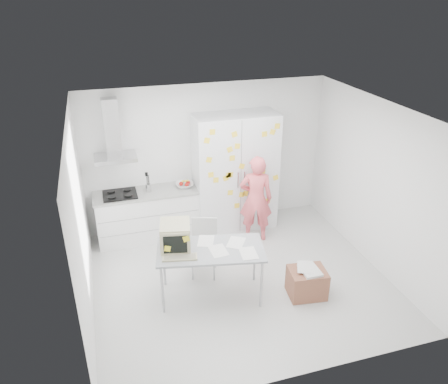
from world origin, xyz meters
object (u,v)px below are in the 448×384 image
object	(u,v)px
desk	(188,242)
person	(256,199)
cardboard_box	(307,282)
chair	(204,243)

from	to	relation	value
desk	person	bearing A→B (deg)	51.43
desk	cardboard_box	xyz separation A→B (m)	(1.67, -0.50, -0.70)
desk	chair	bearing A→B (deg)	67.19
cardboard_box	person	bearing A→B (deg)	95.98
cardboard_box	desk	bearing A→B (deg)	163.40
desk	chair	xyz separation A→B (m)	(0.35, 0.52, -0.40)
person	cardboard_box	size ratio (longest dim) A/B	2.73
desk	chair	size ratio (longest dim) A/B	1.78
person	desk	distance (m)	1.95
person	cardboard_box	distance (m)	1.85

